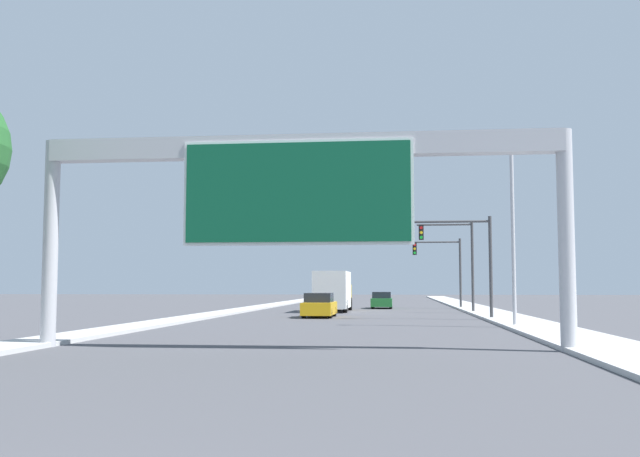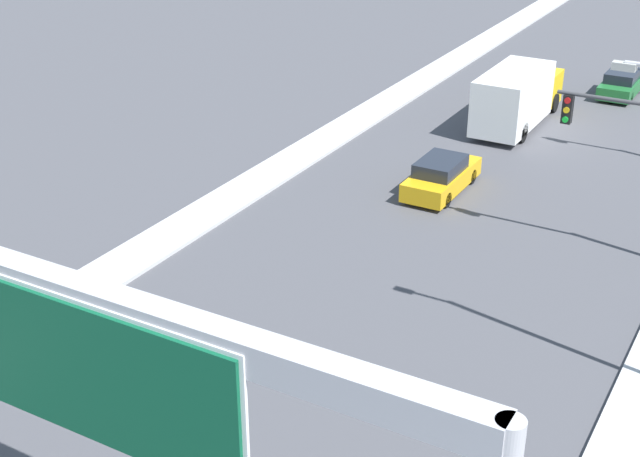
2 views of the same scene
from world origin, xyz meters
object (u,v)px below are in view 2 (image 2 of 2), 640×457
object	(u,v)px
truck_box_primary	(517,96)
car_far_left	(622,83)
car_near_left	(441,176)
sign_gantry	(98,355)

from	to	relation	value
truck_box_primary	car_far_left	bearing A→B (deg)	66.45
car_near_left	truck_box_primary	world-z (taller)	truck_box_primary
sign_gantry	truck_box_primary	xyz separation A→B (m)	(-1.75, 32.00, -3.70)
car_far_left	car_near_left	bearing A→B (deg)	-101.13
car_far_left	truck_box_primary	xyz separation A→B (m)	(-3.50, -8.03, 0.87)
sign_gantry	car_near_left	distance (m)	22.76
truck_box_primary	sign_gantry	bearing A→B (deg)	-86.87
car_far_left	truck_box_primary	world-z (taller)	truck_box_primary
car_far_left	truck_box_primary	bearing A→B (deg)	-113.55
car_near_left	car_far_left	bearing A→B (deg)	78.87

